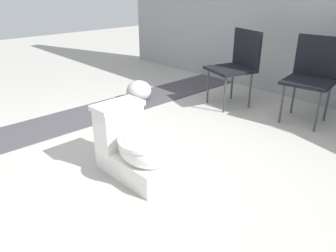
{
  "coord_description": "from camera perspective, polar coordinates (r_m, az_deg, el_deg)",
  "views": [
    {
      "loc": [
        1.79,
        -1.32,
        1.31
      ],
      "look_at": [
        0.11,
        0.23,
        0.3
      ],
      "focal_mm": 35.0,
      "sensor_mm": 36.0,
      "label": 1
    }
  ],
  "objects": [
    {
      "name": "folding_chair_middle",
      "position": [
        3.56,
        23.97,
        8.82
      ],
      "size": [
        0.5,
        0.5,
        0.83
      ],
      "rotation": [
        0.0,
        0.0,
        -1.42
      ],
      "color": "black",
      "rests_on": "ground"
    },
    {
      "name": "ground_plane",
      "position": [
        2.59,
        -5.5,
        -6.77
      ],
      "size": [
        14.0,
        14.0,
        0.0
      ],
      "primitive_type": "plane",
      "color": "#A8A59E"
    },
    {
      "name": "gravel_strip",
      "position": [
        3.72,
        -10.48,
        2.88
      ],
      "size": [
        0.56,
        8.0,
        0.01
      ],
      "primitive_type": "cube",
      "color": "#423F44",
      "rests_on": "ground"
    },
    {
      "name": "folding_chair_left",
      "position": [
        3.78,
        12.12,
        11.11
      ],
      "size": [
        0.55,
        0.55,
        0.83
      ],
      "rotation": [
        0.0,
        0.0,
        -1.87
      ],
      "color": "black",
      "rests_on": "ground"
    },
    {
      "name": "toilet",
      "position": [
        2.36,
        -5.3,
        -3.79
      ],
      "size": [
        0.64,
        0.4,
        0.52
      ],
      "rotation": [
        0.0,
        0.0,
        0.03
      ],
      "color": "white",
      "rests_on": "ground"
    },
    {
      "name": "boulder_near",
      "position": [
        3.93,
        -5.11,
        6.12
      ],
      "size": [
        0.4,
        0.41,
        0.25
      ],
      "primitive_type": "ellipsoid",
      "rotation": [
        0.0,
        0.0,
        2.05
      ],
      "color": "#B7B2AD",
      "rests_on": "ground"
    }
  ]
}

